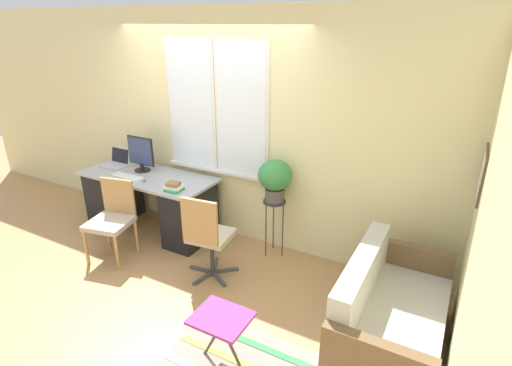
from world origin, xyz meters
The scene contains 16 objects.
ground_plane centered at (0.00, 0.00, 0.00)m, with size 14.00×14.00×0.00m, color tan.
wall_back_with_window centered at (0.00, 0.81, 1.36)m, with size 9.00×0.12×2.70m.
wall_right_with_picture centered at (2.92, 0.00, 1.35)m, with size 0.08×9.00×2.70m.
desk centered at (-0.69, 0.37, 0.40)m, with size 1.75×0.73×0.75m.
laptop centered at (-1.29, 0.43, 0.80)m, with size 0.32×0.26×0.23m.
monitor centered at (-0.86, 0.46, 0.97)m, with size 0.40×0.20×0.44m.
keyboard centered at (-0.86, 0.19, 0.76)m, with size 0.42×0.14×0.02m.
mouse centered at (-0.57, 0.19, 0.77)m, with size 0.03×0.06×0.03m.
book_stack centered at (-0.09, 0.15, 0.80)m, with size 0.21×0.19×0.10m.
desk_chair_wooden centered at (-0.62, -0.31, 0.48)m, with size 0.53×0.54×0.89m.
office_chair_swivel centered at (0.58, -0.16, 0.51)m, with size 0.54×0.54×0.96m.
couch_loveseat centered at (2.42, -0.28, 0.29)m, with size 0.73×1.42×0.82m.
plant_stand centered at (0.96, 0.60, 0.59)m, with size 0.26×0.26×0.68m.
potted_plant centered at (0.96, 0.60, 0.95)m, with size 0.37×0.37×0.47m.
floor_rug_striped centered at (1.52, -0.99, 0.00)m, with size 1.30×0.78×0.01m.
folding_stool centered at (1.33, -1.04, 0.41)m, with size 0.43×0.36×0.46m.
Camera 1 is at (2.73, -3.03, 2.53)m, focal length 28.00 mm.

